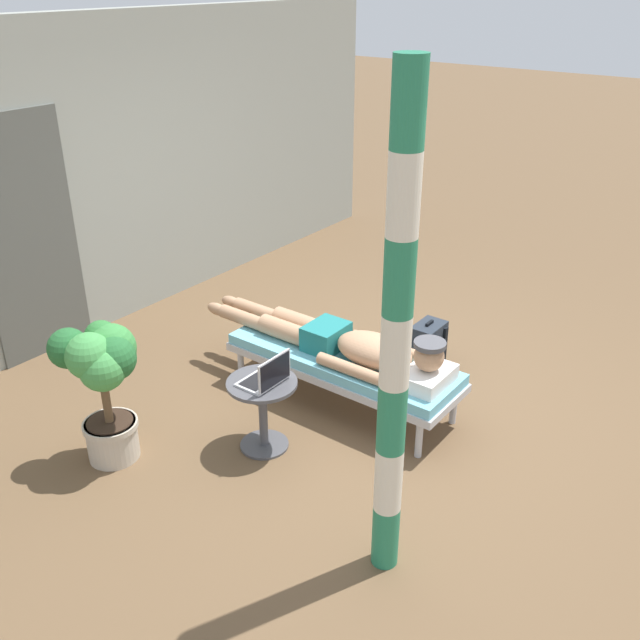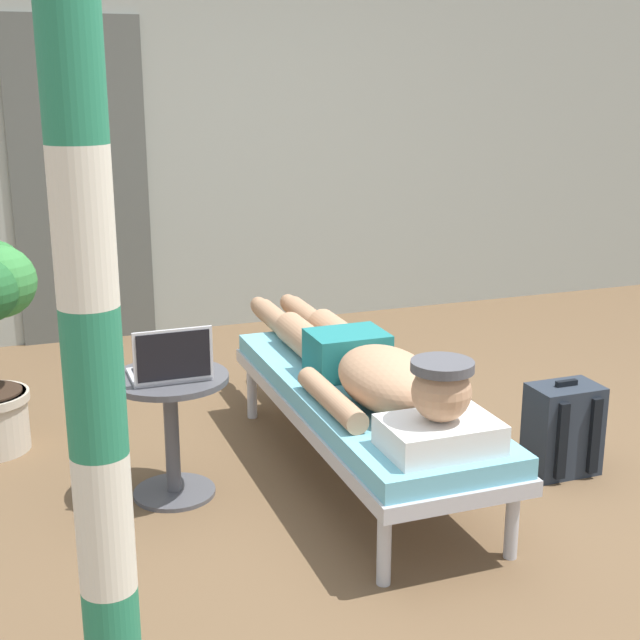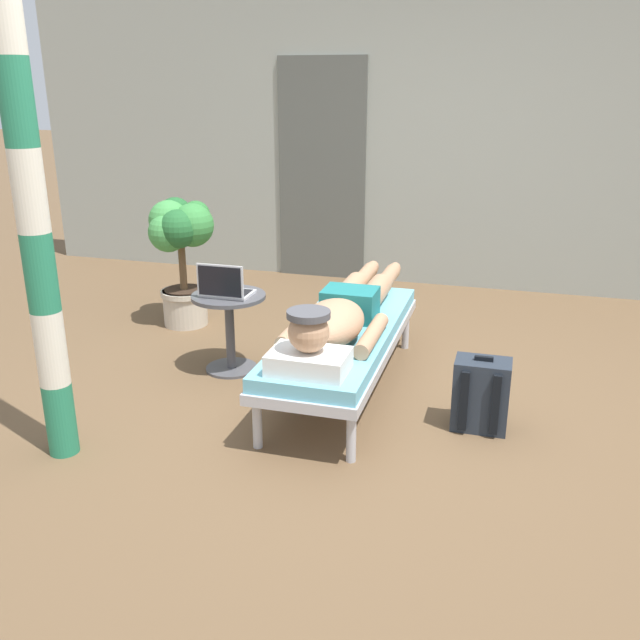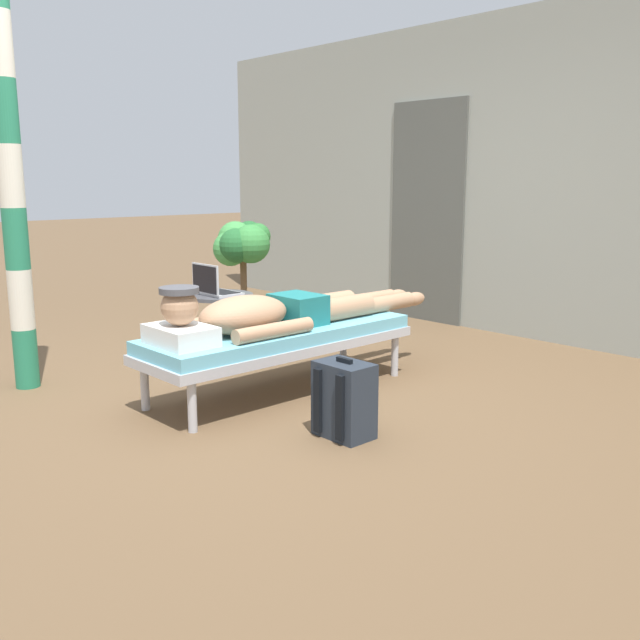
{
  "view_description": "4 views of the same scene",
  "coord_description": "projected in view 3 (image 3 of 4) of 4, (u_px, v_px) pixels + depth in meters",
  "views": [
    {
      "loc": [
        -3.9,
        -2.46,
        2.99
      ],
      "look_at": [
        -0.19,
        0.34,
        0.68
      ],
      "focal_mm": 39.68,
      "sensor_mm": 36.0,
      "label": 1
    },
    {
      "loc": [
        -1.51,
        -3.1,
        1.7
      ],
      "look_at": [
        -0.2,
        0.46,
        0.64
      ],
      "focal_mm": 49.97,
      "sensor_mm": 36.0,
      "label": 2
    },
    {
      "loc": [
        0.84,
        -3.63,
        1.83
      ],
      "look_at": [
        -0.25,
        0.13,
        0.46
      ],
      "focal_mm": 38.74,
      "sensor_mm": 36.0,
      "label": 3
    },
    {
      "loc": [
        3.25,
        -2.59,
        1.33
      ],
      "look_at": [
        0.03,
        0.39,
        0.46
      ],
      "focal_mm": 39.79,
      "sensor_mm": 36.0,
      "label": 4
    }
  ],
  "objects": [
    {
      "name": "ground_plane",
      "position": [
        354.0,
        404.0,
        4.11
      ],
      "size": [
        40.0,
        40.0,
        0.0
      ],
      "primitive_type": "plane",
      "color": "brown"
    },
    {
      "name": "house_wall_back",
      "position": [
        417.0,
        136.0,
        6.25
      ],
      "size": [
        7.6,
        0.2,
        2.7
      ],
      "primitive_type": "cube",
      "color": "#999E93",
      "rests_on": "ground"
    },
    {
      "name": "house_door_panel",
      "position": [
        322.0,
        171.0,
        6.48
      ],
      "size": [
        0.84,
        0.03,
        2.04
      ],
      "primitive_type": "cube",
      "color": "#545651",
      "rests_on": "ground"
    },
    {
      "name": "lounge_chair",
      "position": [
        344.0,
        338.0,
        4.19
      ],
      "size": [
        0.6,
        1.83,
        0.42
      ],
      "color": "#B7B7BC",
      "rests_on": "ground"
    },
    {
      "name": "person_reclining",
      "position": [
        342.0,
        313.0,
        4.1
      ],
      "size": [
        0.53,
        2.17,
        0.33
      ],
      "color": "white",
      "rests_on": "lounge_chair"
    },
    {
      "name": "side_table",
      "position": [
        229.0,
        319.0,
        4.49
      ],
      "size": [
        0.48,
        0.48,
        0.52
      ],
      "color": "#4C4C51",
      "rests_on": "ground"
    },
    {
      "name": "laptop",
      "position": [
        225.0,
        288.0,
        4.37
      ],
      "size": [
        0.31,
        0.24,
        0.23
      ],
      "color": "silver",
      "rests_on": "side_table"
    },
    {
      "name": "backpack",
      "position": [
        481.0,
        395.0,
        3.78
      ],
      "size": [
        0.3,
        0.26,
        0.42
      ],
      "color": "#262D38",
      "rests_on": "ground"
    },
    {
      "name": "potted_plant",
      "position": [
        180.0,
        242.0,
        5.24
      ],
      "size": [
        0.51,
        0.53,
        0.98
      ],
      "color": "#BFB29E",
      "rests_on": "ground"
    },
    {
      "name": "porch_post",
      "position": [
        29.0,
        191.0,
        3.14
      ],
      "size": [
        0.15,
        0.15,
        2.7
      ],
      "color": "#267F59",
      "rests_on": "ground"
    }
  ]
}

